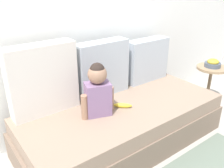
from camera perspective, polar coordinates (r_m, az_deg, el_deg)
ground_plane at (r=2.41m, az=2.51°, el=-13.26°), size 12.00×12.00×0.00m
back_wall at (r=2.39m, az=-5.90°, el=19.05°), size 5.11×0.10×2.52m
couch at (r=2.30m, az=2.59°, el=-9.45°), size 1.91×0.86×0.39m
throw_pillow_left at (r=2.06m, az=-15.97°, el=0.99°), size 0.57×0.16×0.59m
throw_pillow_center at (r=2.33m, az=-2.32°, el=3.68°), size 0.53×0.16×0.53m
throw_pillow_right at (r=2.70m, az=8.13°, el=5.60°), size 0.51×0.16×0.46m
toddler at (r=1.98m, az=-3.38°, el=-1.43°), size 0.32×0.20×0.46m
banana at (r=2.16m, az=2.50°, el=-5.06°), size 0.15×0.15×0.04m
side_table at (r=3.18m, az=22.20°, el=1.86°), size 0.36×0.36×0.47m
fruit_bowl at (r=3.13m, az=22.63°, el=4.47°), size 0.19×0.19×0.10m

